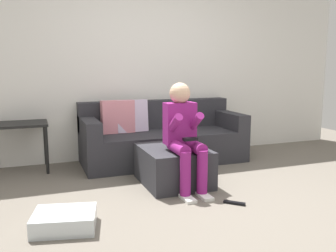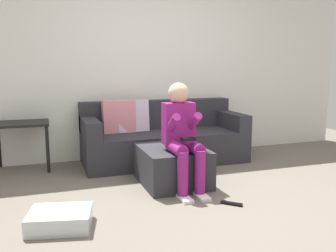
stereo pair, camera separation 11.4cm
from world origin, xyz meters
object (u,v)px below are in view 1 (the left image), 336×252
(side_table, at_px, (20,130))
(remote_near_ottoman, at_px, (234,203))
(ottoman, at_px, (173,166))
(couch_sectional, at_px, (160,138))
(person_seated, at_px, (184,132))
(storage_bin, at_px, (65,220))

(side_table, distance_m, remote_near_ottoman, 2.64)
(remote_near_ottoman, bearing_deg, ottoman, 155.64)
(couch_sectional, height_order, ottoman, couch_sectional)
(person_seated, bearing_deg, remote_near_ottoman, -63.58)
(side_table, xyz_separation_m, remote_near_ottoman, (1.84, -1.84, -0.49))
(ottoman, xyz_separation_m, remote_near_ottoman, (0.30, -0.76, -0.19))
(couch_sectional, distance_m, ottoman, 0.97)
(ottoman, distance_m, storage_bin, 1.41)
(ottoman, bearing_deg, remote_near_ottoman, -68.14)
(ottoman, distance_m, remote_near_ottoman, 0.84)
(person_seated, xyz_separation_m, remote_near_ottoman, (0.27, -0.55, -0.59))
(ottoman, relative_size, side_table, 1.24)
(ottoman, relative_size, remote_near_ottoman, 3.94)
(person_seated, height_order, remote_near_ottoman, person_seated)
(storage_bin, distance_m, remote_near_ottoman, 1.50)
(side_table, bearing_deg, couch_sectional, -4.49)
(person_seated, height_order, storage_bin, person_seated)
(person_seated, xyz_separation_m, side_table, (-1.56, 1.29, -0.09))
(ottoman, relative_size, storage_bin, 1.65)
(couch_sectional, xyz_separation_m, ottoman, (-0.19, -0.94, -0.11))
(couch_sectional, bearing_deg, remote_near_ottoman, -86.04)
(person_seated, relative_size, side_table, 1.73)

